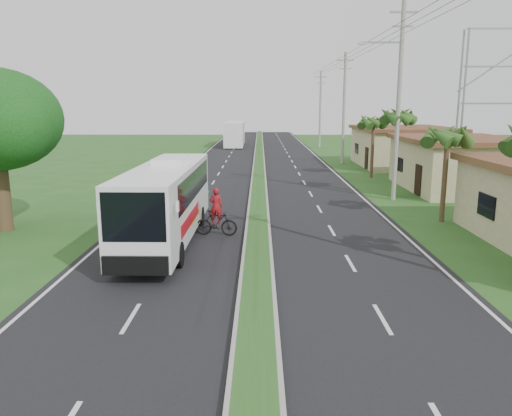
{
  "coord_description": "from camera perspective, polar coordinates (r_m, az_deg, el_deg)",
  "views": [
    {
      "loc": [
        0.09,
        -12.95,
        5.82
      ],
      "look_at": [
        -0.06,
        6.61,
        1.8
      ],
      "focal_mm": 35.0,
      "sensor_mm": 36.0,
      "label": 1
    }
  ],
  "objects": [
    {
      "name": "ground",
      "position": [
        14.2,
        0.04,
        -12.58
      ],
      "size": [
        180.0,
        180.0,
        0.0
      ],
      "primitive_type": "plane",
      "color": "#24531E",
      "rests_on": "ground"
    },
    {
      "name": "road_asphalt",
      "position": [
        33.46,
        0.29,
        1.62
      ],
      "size": [
        14.0,
        160.0,
        0.02
      ],
      "primitive_type": "cube",
      "color": "black",
      "rests_on": "ground"
    },
    {
      "name": "median_strip",
      "position": [
        33.45,
        0.29,
        1.77
      ],
      "size": [
        1.2,
        160.0,
        0.18
      ],
      "color": "gray",
      "rests_on": "ground"
    },
    {
      "name": "lane_edge_left",
      "position": [
        34.15,
        -11.03,
        1.59
      ],
      "size": [
        0.12,
        160.0,
        0.01
      ],
      "primitive_type": "cube",
      "color": "silver",
      "rests_on": "ground"
    },
    {
      "name": "lane_edge_right",
      "position": [
        34.11,
        11.62,
        1.55
      ],
      "size": [
        0.12,
        160.0,
        0.01
      ],
      "primitive_type": "cube",
      "color": "silver",
      "rests_on": "ground"
    },
    {
      "name": "shop_mid",
      "position": [
        37.83,
        22.1,
        4.75
      ],
      "size": [
        7.6,
        10.6,
        3.67
      ],
      "color": "tan",
      "rests_on": "ground"
    },
    {
      "name": "shop_far",
      "position": [
        51.04,
        16.38,
        6.78
      ],
      "size": [
        8.6,
        11.6,
        3.82
      ],
      "color": "tan",
      "rests_on": "ground"
    },
    {
      "name": "palm_verge_b",
      "position": [
        26.67,
        21.07,
        7.71
      ],
      "size": [
        2.4,
        2.4,
        5.05
      ],
      "color": "#473321",
      "rests_on": "ground"
    },
    {
      "name": "palm_verge_c",
      "position": [
        33.13,
        15.94,
        9.97
      ],
      "size": [
        2.4,
        2.4,
        5.85
      ],
      "color": "#473321",
      "rests_on": "ground"
    },
    {
      "name": "palm_verge_d",
      "position": [
        41.99,
        13.31,
        9.58
      ],
      "size": [
        2.4,
        2.4,
        5.25
      ],
      "color": "#473321",
      "rests_on": "ground"
    },
    {
      "name": "utility_pole_b",
      "position": [
        32.07,
        15.95,
        11.96
      ],
      "size": [
        3.2,
        0.28,
        12.0
      ],
      "color": "gray",
      "rests_on": "ground"
    },
    {
      "name": "utility_pole_c",
      "position": [
        51.64,
        10.02,
        11.28
      ],
      "size": [
        1.6,
        0.28,
        11.0
      ],
      "color": "gray",
      "rests_on": "ground"
    },
    {
      "name": "utility_pole_d",
      "position": [
        71.45,
        7.35,
        11.21
      ],
      "size": [
        1.6,
        0.28,
        10.5
      ],
      "color": "gray",
      "rests_on": "ground"
    },
    {
      "name": "coach_bus_main",
      "position": [
        21.75,
        -10.13,
        1.23
      ],
      "size": [
        2.43,
        11.09,
        3.58
      ],
      "rotation": [
        0.0,
        0.0,
        -0.01
      ],
      "color": "white",
      "rests_on": "ground"
    },
    {
      "name": "coach_bus_far",
      "position": [
        73.77,
        -2.44,
        8.64
      ],
      "size": [
        2.74,
        12.08,
        3.51
      ],
      "rotation": [
        0.0,
        0.0,
        0.01
      ],
      "color": "white",
      "rests_on": "ground"
    },
    {
      "name": "motorcyclist",
      "position": [
        22.68,
        -4.56,
        -1.27
      ],
      "size": [
        1.98,
        0.78,
        2.2
      ],
      "rotation": [
        0.0,
        0.0,
        -0.12
      ],
      "color": "black",
      "rests_on": "ground"
    }
  ]
}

